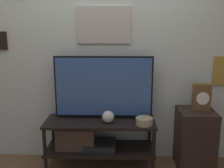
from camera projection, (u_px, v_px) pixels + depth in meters
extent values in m
cube|color=beige|center=(101.00, 50.00, 3.08)|extent=(6.40, 0.06, 2.70)
cube|color=#B2ADA3|center=(104.00, 25.00, 2.98)|extent=(0.61, 0.02, 0.42)
cube|color=#B2BCC6|center=(104.00, 25.00, 2.97)|extent=(0.58, 0.01, 0.38)
cube|color=olive|center=(220.00, 71.00, 3.06)|extent=(0.16, 0.02, 0.34)
cube|color=#BCB299|center=(220.00, 71.00, 3.05)|extent=(0.13, 0.01, 0.30)
cube|color=black|center=(100.00, 122.00, 2.99)|extent=(1.25, 0.45, 0.03)
cube|color=black|center=(100.00, 149.00, 3.07)|extent=(1.25, 0.45, 0.03)
cylinder|color=black|center=(45.00, 151.00, 2.88)|extent=(0.04, 0.04, 0.57)
cylinder|color=black|center=(154.00, 152.00, 2.85)|extent=(0.04, 0.04, 0.57)
cylinder|color=black|center=(53.00, 136.00, 3.26)|extent=(0.04, 0.04, 0.57)
cylinder|color=black|center=(150.00, 137.00, 3.23)|extent=(0.04, 0.04, 0.57)
cube|color=black|center=(100.00, 145.00, 3.06)|extent=(0.36, 0.31, 0.07)
cube|color=#47382D|center=(76.00, 137.00, 3.04)|extent=(0.44, 0.24, 0.26)
cylinder|color=black|center=(78.00, 117.00, 3.09)|extent=(0.05, 0.05, 0.02)
cylinder|color=black|center=(130.00, 117.00, 3.08)|extent=(0.05, 0.05, 0.02)
cube|color=black|center=(104.00, 87.00, 3.00)|extent=(1.12, 0.04, 0.71)
cube|color=#33518C|center=(103.00, 87.00, 2.99)|extent=(1.09, 0.01, 0.67)
cylinder|color=tan|center=(144.00, 121.00, 2.87)|extent=(0.19, 0.19, 0.08)
sphere|color=beige|center=(108.00, 117.00, 2.92)|extent=(0.14, 0.14, 0.14)
cube|color=black|center=(195.00, 139.00, 3.02)|extent=(0.40, 0.42, 0.69)
cube|color=brown|center=(201.00, 97.00, 2.92)|extent=(0.19, 0.10, 0.30)
cylinder|color=white|center=(203.00, 99.00, 2.87)|extent=(0.14, 0.01, 0.14)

